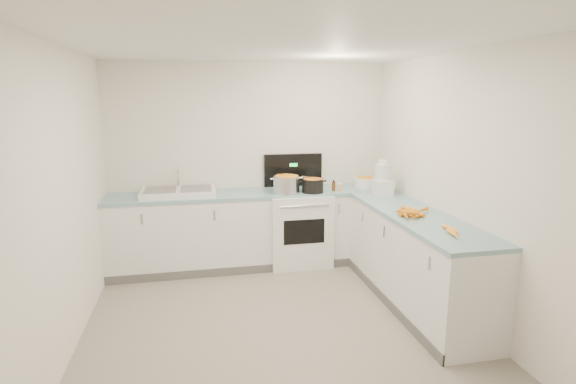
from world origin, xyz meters
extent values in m
cube|color=white|center=(0.00, 1.70, 0.45)|extent=(3.50, 0.60, 0.90)
cube|color=#82AFB8|center=(0.00, 1.70, 0.92)|extent=(3.50, 0.62, 0.04)
cube|color=white|center=(1.45, 0.30, 0.45)|extent=(0.60, 2.20, 0.90)
cube|color=#82AFB8|center=(1.45, 0.30, 0.92)|extent=(0.62, 2.20, 0.04)
cube|color=white|center=(0.55, 1.68, 0.45)|extent=(0.76, 0.65, 0.90)
cube|color=black|center=(0.55, 1.98, 1.15)|extent=(0.76, 0.05, 0.42)
cube|color=white|center=(-0.90, 1.70, 0.97)|extent=(0.86, 0.52, 0.07)
cube|color=slate|center=(-1.10, 1.70, 1.01)|extent=(0.36, 0.42, 0.01)
cube|color=slate|center=(-0.70, 1.70, 1.01)|extent=(0.36, 0.42, 0.01)
cylinder|color=silver|center=(-0.90, 1.92, 1.13)|extent=(0.03, 0.03, 0.24)
cylinder|color=silver|center=(0.38, 1.55, 1.03)|extent=(0.33, 0.33, 0.23)
cylinder|color=black|center=(0.70, 1.52, 1.01)|extent=(0.26, 0.26, 0.19)
cylinder|color=#AD7A47|center=(0.70, 1.52, 1.12)|extent=(0.21, 0.29, 0.01)
cylinder|color=white|center=(1.44, 1.71, 1.00)|extent=(0.31, 0.31, 0.12)
cylinder|color=#593319|center=(0.97, 1.55, 1.00)|extent=(0.05, 0.05, 0.11)
cylinder|color=#E5B266|center=(1.03, 1.50, 0.98)|extent=(0.05, 0.05, 0.09)
cube|color=white|center=(1.48, 1.24, 1.03)|extent=(0.22, 0.26, 0.18)
cylinder|color=silver|center=(1.48, 1.24, 1.21)|extent=(0.19, 0.19, 0.19)
cylinder|color=white|center=(1.48, 1.24, 1.33)|extent=(0.11, 0.11, 0.04)
cone|color=orange|center=(1.34, 0.29, 0.96)|extent=(0.12, 0.16, 0.04)
cone|color=orange|center=(1.26, 0.18, 0.97)|extent=(0.11, 0.21, 0.05)
cone|color=orange|center=(1.42, 0.27, 0.96)|extent=(0.08, 0.21, 0.04)
cone|color=orange|center=(1.35, 0.15, 0.96)|extent=(0.15, 0.14, 0.04)
cone|color=orange|center=(1.42, 0.26, 0.97)|extent=(0.15, 0.19, 0.05)
cone|color=orange|center=(1.35, 0.27, 0.96)|extent=(0.14, 0.16, 0.04)
cone|color=orange|center=(1.32, 0.23, 0.96)|extent=(0.05, 0.22, 0.04)
cone|color=orange|center=(1.30, 0.40, 0.96)|extent=(0.20, 0.16, 0.05)
cone|color=orange|center=(1.30, 0.29, 0.96)|extent=(0.16, 0.12, 0.04)
cone|color=orange|center=(1.36, 0.39, 0.96)|extent=(0.17, 0.09, 0.04)
cone|color=orange|center=(1.35, 0.27, 0.98)|extent=(0.20, 0.14, 0.04)
cone|color=orange|center=(1.32, 0.27, 0.98)|extent=(0.19, 0.08, 0.04)
cone|color=orange|center=(1.34, 0.30, 1.00)|extent=(0.06, 0.19, 0.04)
cone|color=orange|center=(1.40, 0.33, 0.98)|extent=(0.15, 0.15, 0.04)
cone|color=orange|center=(1.32, 0.28, 0.99)|extent=(0.18, 0.14, 0.05)
cone|color=orange|center=(1.27, 0.16, 1.00)|extent=(0.20, 0.12, 0.05)
cone|color=orange|center=(1.50, 0.32, 0.98)|extent=(0.18, 0.13, 0.04)
cone|color=orange|center=(1.33, 0.28, 0.99)|extent=(0.14, 0.18, 0.05)
cone|color=orange|center=(1.39, -0.45, 0.96)|extent=(0.10, 0.19, 0.04)
cone|color=orange|center=(1.40, -0.39, 0.96)|extent=(0.08, 0.18, 0.04)
cone|color=orange|center=(1.45, -0.33, 0.96)|extent=(0.06, 0.18, 0.04)
cone|color=orange|center=(1.46, -0.27, 0.96)|extent=(0.08, 0.17, 0.04)
cube|color=tan|center=(-1.11, 1.67, 1.02)|extent=(0.02, 0.05, 0.00)
cube|color=tan|center=(-1.10, 1.80, 1.02)|extent=(0.05, 0.02, 0.00)
cube|color=tan|center=(-1.11, 1.79, 1.02)|extent=(0.02, 0.05, 0.00)
cube|color=tan|center=(-1.03, 1.83, 1.02)|extent=(0.02, 0.04, 0.00)
cube|color=tan|center=(-1.08, 1.57, 1.02)|extent=(0.04, 0.02, 0.00)
cube|color=tan|center=(-1.17, 1.75, 1.02)|extent=(0.03, 0.03, 0.00)
cube|color=tan|center=(-1.14, 1.79, 1.02)|extent=(0.03, 0.03, 0.00)
cube|color=tan|center=(-1.15, 1.79, 1.01)|extent=(0.03, 0.04, 0.00)
cube|color=tan|center=(-1.02, 1.78, 1.02)|extent=(0.04, 0.01, 0.00)
cube|color=tan|center=(-1.10, 1.80, 1.02)|extent=(0.05, 0.01, 0.00)
cube|color=tan|center=(-1.17, 1.71, 1.01)|extent=(0.01, 0.04, 0.00)
cube|color=tan|center=(-1.12, 1.78, 1.02)|extent=(0.04, 0.04, 0.00)
cube|color=tan|center=(-1.19, 1.60, 1.02)|extent=(0.01, 0.04, 0.00)
cube|color=tan|center=(-1.17, 1.74, 1.02)|extent=(0.03, 0.01, 0.00)
camera|label=1|loc=(-0.69, -3.65, 2.08)|focal=28.00mm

